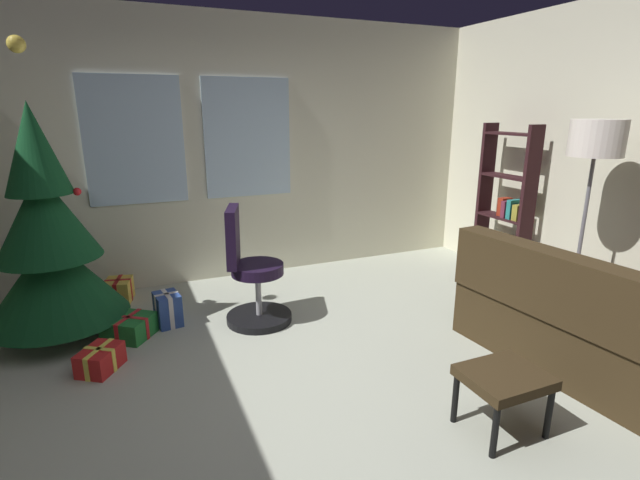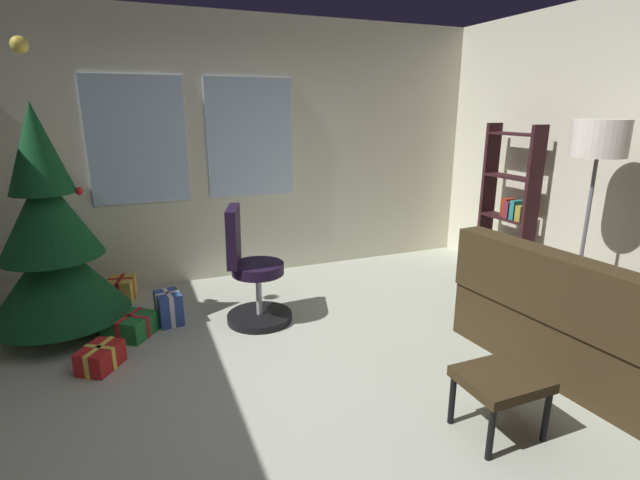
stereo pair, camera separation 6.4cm
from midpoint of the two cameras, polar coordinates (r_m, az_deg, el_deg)
The scene contains 12 objects.
ground_plane at distance 3.13m, azimuth 1.81°, elevation -19.91°, with size 5.49×5.10×0.10m, color #ABB09E.
wall_back_with_windows at distance 5.03m, azimuth -11.00°, elevation 10.65°, with size 5.49×0.12×2.69m.
couch at distance 3.80m, azimuth 32.80°, elevation -9.74°, with size 1.67×1.96×0.88m.
footstool at distance 2.89m, azimuth 20.93°, elevation -15.82°, with size 0.44×0.38×0.37m.
holiday_tree at distance 4.17m, azimuth -30.55°, elevation -0.51°, with size 1.05×1.05×2.26m.
gift_box_red at distance 3.72m, azimuth -25.72°, elevation -13.02°, with size 0.34×0.36×0.17m.
gift_box_green at distance 4.11m, azimuth -22.71°, elevation -9.77°, with size 0.45×0.45×0.18m.
gift_box_gold at distance 4.87m, azimuth -23.71°, elevation -5.67°, with size 0.28×0.32×0.22m.
gift_box_blue at distance 4.21m, azimuth -18.52°, elevation -8.01°, with size 0.23×0.27×0.28m.
office_chair at distance 4.00m, azimuth -8.85°, elevation -4.62°, with size 0.56×0.56×1.01m.
bookshelf at distance 5.23m, azimuth 21.31°, elevation 3.05°, with size 0.18×0.64×1.63m.
floor_lamp at distance 4.21m, azimuth 30.19°, elevation 9.42°, with size 0.40×0.40×1.70m.
Camera 1 is at (-1.11, -2.29, 1.77)m, focal length 26.19 mm.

